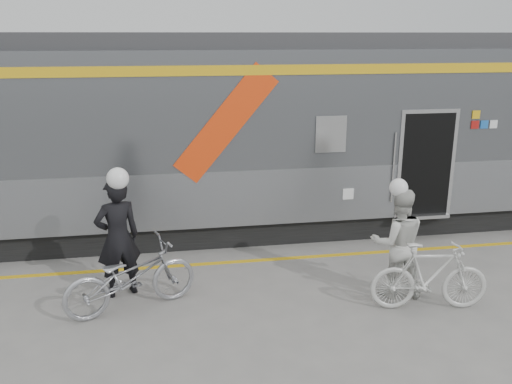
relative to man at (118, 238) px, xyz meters
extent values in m
plane|color=slate|center=(2.13, -1.19, -0.97)|extent=(90.00, 90.00, 0.00)
cube|color=black|center=(3.71, 3.01, -0.72)|extent=(24.00, 2.70, 0.50)
cube|color=#9EA0A5|center=(3.71, 3.01, 0.08)|extent=(24.00, 3.00, 1.10)
cube|color=#575A5E|center=(3.71, 3.01, 1.73)|extent=(24.00, 3.00, 2.20)
cube|color=#38383A|center=(3.71, 3.01, 2.98)|extent=(24.00, 2.64, 0.30)
cube|color=gold|center=(3.71, 1.50, 2.48)|extent=(24.00, 0.02, 0.18)
cube|color=red|center=(1.91, 1.49, 1.53)|extent=(1.96, 0.01, 2.19)
cube|color=black|center=(3.91, 1.50, 1.28)|extent=(0.55, 0.02, 0.65)
cube|color=black|center=(5.91, 1.71, 0.58)|extent=(1.05, 0.45, 2.10)
cube|color=silver|center=(5.91, 1.49, 0.58)|extent=(1.20, 0.02, 2.25)
cylinder|color=silver|center=(5.21, 1.48, 0.58)|extent=(0.04, 0.04, 1.40)
cube|color=silver|center=(5.91, 1.46, -0.45)|extent=(1.05, 0.25, 0.06)
cube|color=gold|center=(6.86, 1.49, 1.58)|extent=(0.16, 0.01, 0.16)
cube|color=#A11512|center=(6.86, 1.49, 1.38)|extent=(0.16, 0.01, 0.16)
cube|color=#1B5EB4|center=(7.06, 1.49, 1.38)|extent=(0.16, 0.01, 0.16)
cube|color=silver|center=(7.26, 1.49, 1.38)|extent=(0.16, 0.01, 0.16)
cube|color=silver|center=(4.31, 1.49, 0.08)|extent=(0.22, 0.01, 0.22)
cube|color=gold|center=(2.13, 0.96, -0.97)|extent=(24.00, 0.12, 0.01)
imported|color=black|center=(0.00, 0.00, 0.00)|extent=(0.83, 0.68, 1.95)
imported|color=#9E9FA5|center=(0.20, -0.55, -0.44)|extent=(2.16, 1.38, 1.07)
imported|color=beige|center=(4.37, -0.74, -0.08)|extent=(0.96, 0.79, 1.78)
imported|color=#BCBCB8|center=(4.67, -1.29, -0.43)|extent=(1.85, 0.77, 1.08)
sphere|color=white|center=(0.00, 0.00, 1.14)|extent=(0.34, 0.34, 0.34)
sphere|color=white|center=(4.37, -0.74, 0.95)|extent=(0.28, 0.28, 0.28)
camera|label=1|loc=(0.82, -8.26, 3.09)|focal=38.00mm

